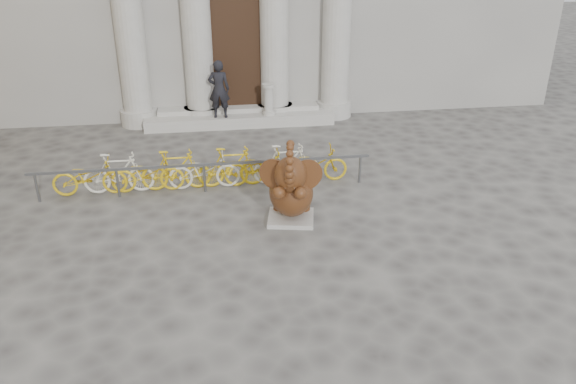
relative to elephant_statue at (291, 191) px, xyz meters
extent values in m
plane|color=#474442|center=(-0.62, -2.49, -0.71)|extent=(80.00, 80.00, 0.00)
cube|color=black|center=(-0.62, 7.43, 1.59)|extent=(2.40, 0.16, 4.00)
cube|color=#A8A59E|center=(-0.62, 6.91, -0.53)|extent=(6.00, 1.20, 0.36)
cube|color=#A8A59E|center=(0.01, 0.03, -0.66)|extent=(1.12, 1.05, 0.10)
ellipsoid|color=black|center=(0.05, 0.24, -0.32)|extent=(0.95, 0.92, 0.62)
ellipsoid|color=black|center=(0.01, 0.05, -0.05)|extent=(1.14, 1.33, 1.01)
cylinder|color=black|center=(-0.19, 0.42, -0.48)|extent=(0.34, 0.34, 0.25)
cylinder|color=black|center=(0.33, 0.31, -0.48)|extent=(0.34, 0.34, 0.25)
cylinder|color=black|center=(-0.28, -0.29, 0.15)|extent=(0.34, 0.61, 0.39)
cylinder|color=black|center=(0.14, -0.37, 0.15)|extent=(0.34, 0.61, 0.39)
ellipsoid|color=black|center=(-0.06, -0.29, 0.50)|extent=(0.77, 0.74, 0.78)
cylinder|color=black|center=(-0.36, -0.12, 0.46)|extent=(0.60, 0.36, 0.66)
cylinder|color=black|center=(0.29, -0.24, 0.46)|extent=(0.66, 0.13, 0.66)
cone|color=beige|center=(-0.21, -0.46, 0.34)|extent=(0.08, 0.23, 0.10)
cone|color=beige|center=(0.02, -0.51, 0.34)|extent=(0.16, 0.23, 0.10)
cube|color=slate|center=(-1.81, 1.78, -0.01)|extent=(8.00, 0.06, 0.06)
cylinder|color=slate|center=(-5.61, 1.78, -0.36)|extent=(0.06, 0.06, 0.70)
cylinder|color=slate|center=(-3.81, 1.78, -0.36)|extent=(0.06, 0.06, 0.70)
cylinder|color=slate|center=(-1.81, 1.78, -0.36)|extent=(0.06, 0.06, 0.70)
cylinder|color=slate|center=(0.19, 1.78, -0.36)|extent=(0.06, 0.06, 0.70)
cylinder|color=slate|center=(1.99, 1.78, -0.36)|extent=(0.06, 0.06, 0.70)
imported|color=gold|center=(-4.48, 2.03, -0.21)|extent=(1.70, 0.50, 1.00)
imported|color=silver|center=(-3.81, 2.03, -0.21)|extent=(1.66, 0.47, 1.00)
imported|color=gold|center=(-3.14, 2.03, -0.21)|extent=(1.70, 0.50, 1.00)
imported|color=gold|center=(-2.47, 2.03, -0.21)|extent=(1.66, 0.47, 1.00)
imported|color=silver|center=(-1.81, 2.03, -0.21)|extent=(1.70, 0.50, 1.00)
imported|color=gold|center=(-1.14, 2.03, -0.21)|extent=(1.66, 0.47, 1.00)
imported|color=gold|center=(-0.47, 2.03, -0.21)|extent=(1.70, 0.50, 1.00)
imported|color=silver|center=(0.20, 2.03, -0.21)|extent=(1.66, 0.47, 1.00)
imported|color=gold|center=(0.86, 2.03, -0.21)|extent=(1.70, 0.50, 1.00)
imported|color=black|center=(-1.25, 6.56, 0.55)|extent=(0.69, 0.49, 1.79)
cylinder|color=#A8A59E|center=(0.30, 6.61, -0.29)|extent=(0.40, 0.40, 0.12)
cylinder|color=#A8A59E|center=(0.30, 6.61, 0.11)|extent=(0.28, 0.28, 0.91)
cylinder|color=#A8A59E|center=(0.30, 6.61, 0.59)|extent=(0.40, 0.40, 0.10)
camera|label=1|loc=(-1.63, -10.59, 4.97)|focal=35.00mm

